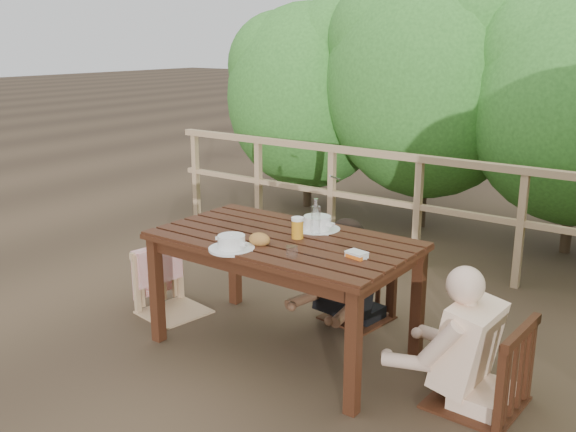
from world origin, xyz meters
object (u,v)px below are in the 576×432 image
Objects in this scene: chair_right at (482,322)px; woman at (361,240)px; table at (283,295)px; bottle at (316,218)px; chair_far at (358,262)px; butter_tub at (357,256)px; diner_right at (490,297)px; chair_left at (171,256)px; beer_glass at (298,229)px; soup_far at (317,224)px; tumbler at (292,253)px; bread_roll at (259,240)px; soup_near at (231,243)px.

woman is (-1.12, 0.62, 0.10)m from chair_right.
bottle is (0.13, 0.17, 0.50)m from table.
butter_tub is (0.42, -0.77, 0.35)m from chair_far.
diner_right is at bearing -3.45° from bottle.
butter_tub is at bearing -6.97° from table.
chair_left reaches higher than table.
diner_right is at bearing 3.01° from beer_glass.
woman is 0.49m from soup_far.
table is at bearing -79.35° from chair_left.
beer_glass is (1.09, 0.06, 0.39)m from chair_left.
tumbler is (1.27, -0.26, 0.35)m from chair_left.
bread_roll is 0.62m from butter_tub.
chair_left is at bearing -140.60° from chair_far.
beer_glass is at bearing -77.78° from chair_left.
butter_tub is at bearing -11.84° from beer_glass.
woman reaches higher than bottle.
bottle is (0.17, 0.36, 0.08)m from bread_roll.
bottle is 2.13× the size of butter_tub.
chair_far reaches higher than table.
chair_left is 1.23m from bottle.
table is 1.00m from chair_left.
soup_near is (-0.28, -1.07, 0.21)m from woman.
beer_glass reaches higher than soup_far.
table is 0.71m from butter_tub.
woman is 0.73m from beer_glass.
bottle is at bearing -84.75° from chair_far.
butter_tub is (0.42, -0.79, 0.19)m from woman.
chair_left is 0.90× the size of chair_right.
chair_far is 2.88× the size of soup_far.
chair_left is at bearing -84.59° from chair_right.
butter_tub reaches higher than table.
bread_roll is (-0.19, -0.91, 0.20)m from woman.
woman is (0.00, 0.02, 0.16)m from chair_far.
diner_right is 1.19m from bottle.
table is at bearing 71.07° from soup_near.
soup_far is 1.21× the size of bottle.
woman is at bearing 78.25° from bread_roll.
beer_glass is (0.09, 0.03, 0.45)m from table.
chair_left is 5.95× the size of beer_glass.
butter_tub is at bearing 22.38° from soup_near.
tumbler is (0.27, -0.28, 0.42)m from table.
tumbler is (0.18, -0.31, -0.04)m from beer_glass.
soup_far is (-1.20, 0.18, 0.31)m from chair_right.
beer_glass is 1.88× the size of tumbler.
bread_roll is at bearing -102.76° from soup_far.
butter_tub is (0.44, -0.24, -0.10)m from bottle.
bread_roll is at bearing 164.36° from tumbler.
woman is 7.94× the size of beer_glass.
chair_right reaches higher than soup_near.
butter_tub is at bearing -53.85° from chair_far.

